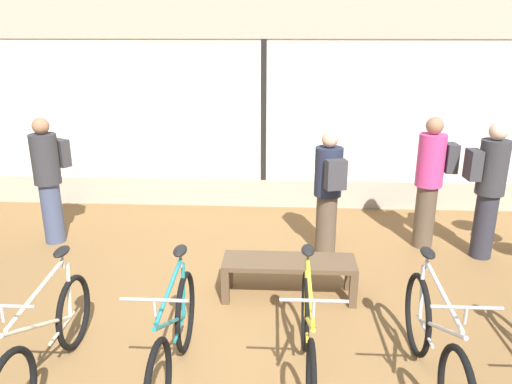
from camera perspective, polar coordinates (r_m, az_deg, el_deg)
ground_plane at (r=4.77m, az=-1.08°, el=-16.95°), size 24.00×24.00×0.00m
shop_back_wall at (r=7.70m, az=0.90°, el=9.94°), size 12.00×0.08×3.20m
bicycle_left at (r=4.45m, az=-22.77°, el=-15.62°), size 0.46×1.74×1.01m
bicycle_center_left at (r=4.17m, az=-9.41°, el=-16.40°), size 0.46×1.71×1.04m
bicycle_center_right at (r=4.15m, az=5.94°, el=-16.42°), size 0.46×1.73×1.03m
bicycle_right at (r=4.28m, az=19.74°, el=-16.28°), size 0.46×1.78×1.05m
display_bench at (r=5.34m, az=3.80°, el=-8.50°), size 1.40×0.44×0.43m
customer_near_rack at (r=6.24m, az=8.26°, el=0.26°), size 0.42×0.54×1.57m
customer_by_window at (r=6.65m, az=25.03°, el=0.56°), size 0.49×0.36×1.71m
customer_mid_floor at (r=6.71m, az=19.30°, el=1.44°), size 0.49×0.35×1.72m
customer_near_bench at (r=7.04m, az=-22.60°, el=1.64°), size 0.49×0.56×1.68m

